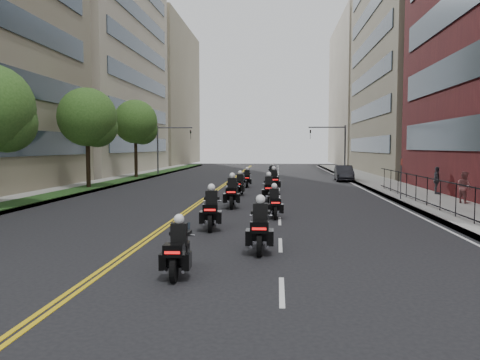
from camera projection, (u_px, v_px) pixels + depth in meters
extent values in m
plane|color=black|center=(142.00, 288.00, 10.73)|extent=(160.00, 160.00, 0.00)
cube|color=gray|center=(398.00, 190.00, 34.63)|extent=(4.00, 90.00, 0.15)
cube|color=gray|center=(84.00, 187.00, 36.54)|extent=(4.00, 90.00, 0.15)
cube|color=#133614|center=(94.00, 186.00, 36.47)|extent=(2.00, 90.00, 0.04)
cube|color=#333F4C|center=(471.00, 142.00, 26.27)|extent=(0.12, 25.80, 1.80)
cube|color=#333F4C|center=(474.00, 70.00, 25.99)|extent=(0.12, 25.80, 1.80)
cube|color=gray|center=(433.00, 48.00, 55.68)|extent=(15.00, 28.00, 30.00)
cube|color=#333F4C|center=(367.00, 145.00, 57.10)|extent=(0.12, 24.08, 1.80)
cube|color=#333F4C|center=(367.00, 112.00, 56.81)|extent=(0.12, 24.08, 1.80)
cube|color=#333F4C|center=(368.00, 78.00, 56.53)|extent=(0.12, 24.08, 1.80)
cube|color=#333F4C|center=(368.00, 45.00, 56.25)|extent=(0.12, 24.08, 1.80)
cube|color=#333F4C|center=(369.00, 11.00, 55.96)|extent=(0.12, 24.08, 1.80)
cube|color=#A29782|center=(378.00, 94.00, 85.65)|extent=(15.00, 28.00, 26.00)
cube|color=#A29782|center=(79.00, 38.00, 59.00)|extent=(16.00, 28.00, 34.00)
cube|color=#333F4C|center=(143.00, 145.00, 59.32)|extent=(0.12, 24.08, 1.80)
cube|color=#333F4C|center=(143.00, 113.00, 59.04)|extent=(0.12, 24.08, 1.80)
cube|color=#333F4C|center=(142.00, 81.00, 58.75)|extent=(0.12, 24.08, 1.80)
cube|color=#333F4C|center=(142.00, 49.00, 58.47)|extent=(0.12, 24.08, 1.80)
cube|color=#333F4C|center=(141.00, 16.00, 58.19)|extent=(0.12, 24.08, 1.80)
cube|color=gray|center=(146.00, 96.00, 89.12)|extent=(16.00, 28.00, 26.00)
cube|color=black|center=(448.00, 182.00, 21.67)|extent=(0.05, 28.00, 0.05)
cube|color=black|center=(447.00, 210.00, 21.76)|extent=(0.05, 28.00, 0.05)
sphere|color=#284F1A|center=(6.00, 122.00, 23.59)|extent=(3.08, 3.08, 3.08)
cylinder|color=black|center=(88.00, 156.00, 35.30)|extent=(0.32, 0.32, 5.11)
sphere|color=#284F1A|center=(87.00, 117.00, 35.10)|extent=(4.40, 4.40, 4.40)
sphere|color=#284F1A|center=(97.00, 127.00, 35.50)|extent=(3.08, 3.08, 3.08)
cylinder|color=black|center=(136.00, 152.00, 47.23)|extent=(0.32, 0.32, 5.39)
sphere|color=#284F1A|center=(135.00, 122.00, 47.01)|extent=(4.40, 4.40, 4.40)
sphere|color=#284F1A|center=(142.00, 129.00, 47.41)|extent=(3.08, 3.08, 3.08)
cylinder|color=#3F3F44|center=(345.00, 151.00, 51.46)|extent=(0.18, 0.18, 5.60)
cylinder|color=#3F3F44|center=(327.00, 127.00, 51.43)|extent=(4.00, 0.14, 0.14)
imported|color=black|center=(310.00, 135.00, 51.63)|extent=(0.16, 0.20, 1.00)
cylinder|color=#3F3F44|center=(158.00, 151.00, 53.13)|extent=(0.18, 0.18, 5.60)
cylinder|color=#3F3F44|center=(175.00, 128.00, 52.78)|extent=(4.00, 0.14, 0.14)
imported|color=black|center=(191.00, 135.00, 52.70)|extent=(0.16, 0.20, 1.00)
cylinder|color=black|center=(174.00, 270.00, 11.15)|extent=(0.15, 0.63, 0.62)
cylinder|color=black|center=(184.00, 256.00, 12.61)|extent=(0.15, 0.63, 0.62)
cube|color=black|center=(179.00, 252.00, 11.86)|extent=(0.44, 1.25, 0.37)
cube|color=silver|center=(179.00, 260.00, 11.92)|extent=(0.37, 0.52, 0.28)
cube|color=black|center=(174.00, 250.00, 11.12)|extent=(0.49, 0.40, 0.29)
cube|color=red|center=(172.00, 253.00, 10.93)|extent=(0.37, 0.04, 0.06)
cube|color=black|center=(179.00, 234.00, 11.88)|extent=(0.41, 0.27, 0.57)
sphere|color=white|center=(179.00, 219.00, 11.86)|extent=(0.27, 0.27, 0.27)
cylinder|color=black|center=(259.00, 245.00, 13.76)|extent=(0.15, 0.71, 0.71)
cylinder|color=black|center=(261.00, 234.00, 15.42)|extent=(0.15, 0.71, 0.71)
cube|color=black|center=(260.00, 230.00, 14.57)|extent=(0.45, 1.41, 0.42)
cube|color=silver|center=(260.00, 237.00, 14.64)|extent=(0.40, 0.58, 0.31)
cube|color=black|center=(259.00, 227.00, 13.72)|extent=(0.55, 0.44, 0.33)
cube|color=red|center=(259.00, 229.00, 13.51)|extent=(0.42, 0.03, 0.07)
cube|color=black|center=(260.00, 213.00, 14.59)|extent=(0.46, 0.30, 0.65)
sphere|color=white|center=(260.00, 199.00, 14.57)|extent=(0.30, 0.30, 0.30)
cylinder|color=black|center=(210.00, 223.00, 17.69)|extent=(0.21, 0.73, 0.72)
cylinder|color=black|center=(213.00, 216.00, 19.38)|extent=(0.21, 0.73, 0.72)
cube|color=black|center=(211.00, 212.00, 18.52)|extent=(0.57, 1.47, 0.42)
cube|color=silver|center=(212.00, 218.00, 18.59)|extent=(0.45, 0.62, 0.32)
cube|color=black|center=(210.00, 209.00, 17.65)|extent=(0.59, 0.49, 0.34)
cube|color=red|center=(210.00, 210.00, 17.43)|extent=(0.43, 0.07, 0.07)
cube|color=black|center=(211.00, 199.00, 18.53)|extent=(0.49, 0.34, 0.66)
sphere|color=white|center=(211.00, 187.00, 18.51)|extent=(0.31, 0.31, 0.31)
cylinder|color=black|center=(275.00, 213.00, 20.74)|extent=(0.17, 0.65, 0.64)
cylinder|color=black|center=(273.00, 208.00, 22.24)|extent=(0.17, 0.65, 0.64)
cube|color=black|center=(274.00, 205.00, 21.47)|extent=(0.48, 1.29, 0.38)
cube|color=silver|center=(274.00, 209.00, 21.54)|extent=(0.39, 0.54, 0.28)
cube|color=black|center=(275.00, 202.00, 20.71)|extent=(0.51, 0.43, 0.30)
cube|color=red|center=(276.00, 203.00, 20.51)|extent=(0.38, 0.05, 0.07)
cube|color=black|center=(274.00, 195.00, 21.49)|extent=(0.43, 0.29, 0.58)
sphere|color=white|center=(274.00, 186.00, 21.47)|extent=(0.27, 0.27, 0.27)
cylinder|color=black|center=(231.00, 202.00, 24.15)|extent=(0.19, 0.76, 0.75)
cylinder|color=black|center=(233.00, 199.00, 25.92)|extent=(0.19, 0.76, 0.75)
cube|color=black|center=(232.00, 195.00, 25.01)|extent=(0.53, 1.52, 0.44)
cube|color=silver|center=(232.00, 199.00, 25.09)|extent=(0.45, 0.63, 0.33)
cube|color=black|center=(231.00, 191.00, 24.11)|extent=(0.60, 0.49, 0.35)
cube|color=red|center=(231.00, 192.00, 23.88)|extent=(0.44, 0.05, 0.08)
cube|color=black|center=(232.00, 184.00, 25.03)|extent=(0.50, 0.33, 0.69)
sphere|color=white|center=(232.00, 176.00, 25.01)|extent=(0.32, 0.32, 0.32)
cylinder|color=black|center=(269.00, 197.00, 27.02)|extent=(0.17, 0.71, 0.71)
cylinder|color=black|center=(269.00, 194.00, 28.68)|extent=(0.17, 0.71, 0.71)
cube|color=black|center=(269.00, 190.00, 27.83)|extent=(0.48, 1.42, 0.42)
cube|color=silver|center=(269.00, 194.00, 27.90)|extent=(0.41, 0.58, 0.31)
cube|color=black|center=(269.00, 188.00, 26.98)|extent=(0.55, 0.45, 0.33)
cube|color=red|center=(269.00, 188.00, 26.77)|extent=(0.42, 0.04, 0.07)
cube|color=black|center=(269.00, 182.00, 27.85)|extent=(0.47, 0.31, 0.65)
sphere|color=white|center=(269.00, 174.00, 27.83)|extent=(0.30, 0.30, 0.30)
cylinder|color=black|center=(238.00, 191.00, 30.61)|extent=(0.20, 0.68, 0.67)
cylinder|color=black|center=(242.00, 189.00, 32.16)|extent=(0.20, 0.68, 0.67)
cube|color=black|center=(240.00, 186.00, 31.36)|extent=(0.53, 1.36, 0.39)
cube|color=silver|center=(240.00, 189.00, 31.43)|extent=(0.42, 0.57, 0.30)
cube|color=black|center=(238.00, 183.00, 30.57)|extent=(0.55, 0.46, 0.32)
cube|color=red|center=(237.00, 184.00, 30.37)|extent=(0.39, 0.07, 0.07)
cube|color=black|center=(240.00, 179.00, 31.38)|extent=(0.46, 0.31, 0.61)
sphere|color=white|center=(240.00, 173.00, 31.36)|extent=(0.29, 0.29, 0.29)
cylinder|color=black|center=(275.00, 187.00, 33.55)|extent=(0.22, 0.74, 0.73)
cylinder|color=black|center=(273.00, 185.00, 35.28)|extent=(0.22, 0.74, 0.73)
cube|color=black|center=(274.00, 182.00, 34.39)|extent=(0.59, 1.49, 0.43)
cube|color=silver|center=(274.00, 185.00, 34.46)|extent=(0.46, 0.63, 0.32)
cube|color=black|center=(275.00, 179.00, 33.51)|extent=(0.60, 0.50, 0.35)
cube|color=red|center=(275.00, 180.00, 33.29)|extent=(0.43, 0.07, 0.08)
cube|color=black|center=(274.00, 174.00, 34.41)|extent=(0.50, 0.35, 0.67)
sphere|color=white|center=(274.00, 168.00, 34.39)|extent=(0.31, 0.31, 0.31)
cylinder|color=black|center=(247.00, 184.00, 36.96)|extent=(0.16, 0.66, 0.65)
cylinder|color=black|center=(247.00, 182.00, 38.50)|extent=(0.16, 0.66, 0.65)
cube|color=black|center=(247.00, 180.00, 37.71)|extent=(0.44, 1.31, 0.38)
cube|color=silver|center=(247.00, 182.00, 37.77)|extent=(0.38, 0.54, 0.29)
cube|color=black|center=(247.00, 177.00, 36.93)|extent=(0.51, 0.42, 0.31)
cube|color=red|center=(247.00, 178.00, 36.73)|extent=(0.39, 0.04, 0.07)
cube|color=black|center=(247.00, 174.00, 37.72)|extent=(0.43, 0.28, 0.60)
sphere|color=white|center=(247.00, 169.00, 37.70)|extent=(0.28, 0.28, 0.28)
cylinder|color=black|center=(274.00, 181.00, 39.78)|extent=(0.25, 0.76, 0.75)
cylinder|color=black|center=(271.00, 179.00, 41.54)|extent=(0.25, 0.76, 0.75)
cube|color=black|center=(273.00, 176.00, 40.64)|extent=(0.65, 1.54, 0.44)
cube|color=silver|center=(273.00, 179.00, 40.71)|extent=(0.49, 0.66, 0.33)
cube|color=black|center=(274.00, 174.00, 39.74)|extent=(0.63, 0.53, 0.35)
cube|color=red|center=(274.00, 174.00, 39.51)|extent=(0.44, 0.09, 0.08)
cube|color=black|center=(273.00, 170.00, 40.66)|extent=(0.52, 0.37, 0.69)
sphere|color=white|center=(273.00, 165.00, 40.64)|extent=(0.32, 0.32, 0.32)
imported|color=black|center=(344.00, 173.00, 44.45)|extent=(1.78, 4.57, 1.48)
imported|color=#8A4B4B|center=(464.00, 187.00, 25.66)|extent=(0.94, 1.04, 1.74)
imported|color=#46464F|center=(437.00, 180.00, 30.58)|extent=(0.65, 1.12, 1.80)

